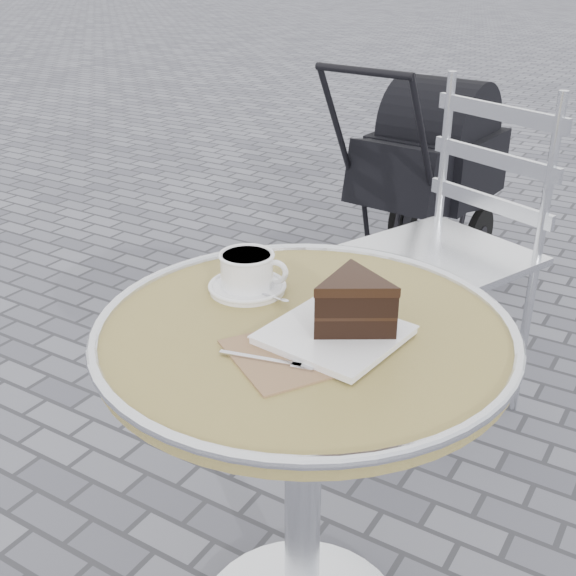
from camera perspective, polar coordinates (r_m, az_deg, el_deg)
The scene contains 5 objects.
cafe_table at distance 1.31m, azimuth 1.26°, elevation -9.43°, with size 0.72×0.72×0.74m.
cappuccino_set at distance 1.33m, azimuth -3.18°, elevation 1.09°, with size 0.17×0.14×0.07m.
cake_plate_set at distance 1.17m, azimuth 4.78°, elevation -1.83°, with size 0.27×0.31×0.11m.
bistro_chair at distance 2.16m, azimuth 14.13°, elevation 5.61°, with size 0.57×0.57×0.98m.
baby_stroller at distance 3.14m, azimuth 10.73°, elevation 8.70°, with size 0.48×0.93×0.93m.
Camera 1 is at (0.53, -0.92, 1.32)m, focal length 45.00 mm.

